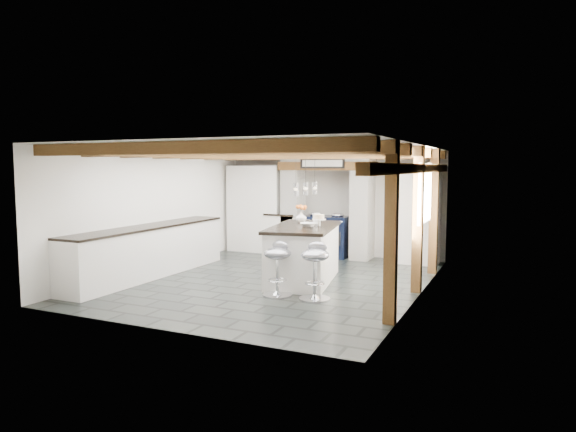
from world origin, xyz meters
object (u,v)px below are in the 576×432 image
at_px(bar_stool_near, 315,264).
at_px(kitchen_island, 304,253).
at_px(bar_stool_far, 278,262).
at_px(range_cooker, 327,235).

bearing_deg(bar_stool_near, kitchen_island, 114.06).
relative_size(bar_stool_near, bar_stool_far, 1.02).
bearing_deg(kitchen_island, bar_stool_far, -98.78).
height_order(kitchen_island, bar_stool_near, kitchen_island).
bearing_deg(range_cooker, bar_stool_near, -72.44).
relative_size(range_cooker, bar_stool_near, 1.16).
relative_size(range_cooker, kitchen_island, 0.47).
relative_size(range_cooker, bar_stool_far, 1.18).
xyz_separation_m(range_cooker, bar_stool_far, (0.54, -3.61, 0.06)).
distance_m(range_cooker, bar_stool_far, 3.65).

